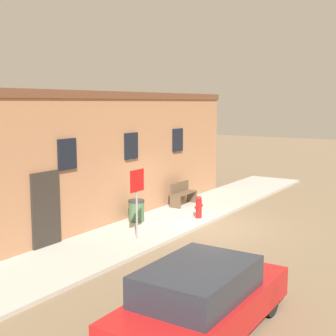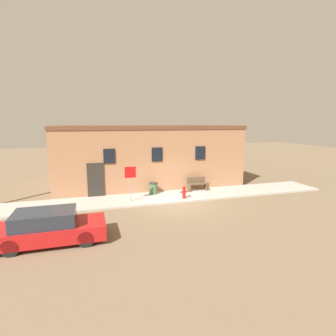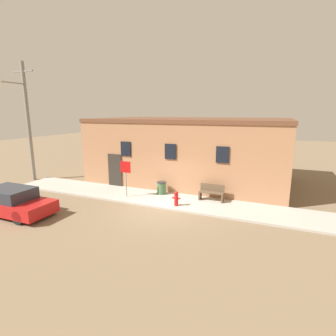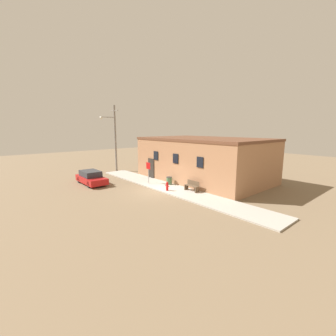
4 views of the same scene
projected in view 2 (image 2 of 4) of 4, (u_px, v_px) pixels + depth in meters
ground_plane at (177, 203)px, 15.24m from camera, size 80.00×80.00×0.00m
sidewalk at (170, 197)px, 16.45m from camera, size 20.84×2.58×0.10m
brick_building at (145, 153)px, 20.89m from camera, size 13.19×8.06×4.43m
fire_hydrant at (184, 192)px, 15.83m from camera, size 0.45×0.21×0.77m
stop_sign at (130, 177)px, 15.04m from camera, size 0.64×0.06×2.06m
bench at (197, 184)px, 17.69m from camera, size 1.34×0.44×0.89m
trash_bin at (153, 188)px, 16.86m from camera, size 0.55×0.55×0.73m
parked_car at (50, 227)px, 10.15m from camera, size 4.08×1.72×1.30m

